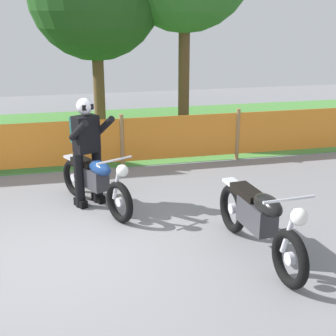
% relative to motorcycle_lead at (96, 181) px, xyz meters
% --- Properties ---
extents(ground, '(24.00, 24.00, 0.02)m').
position_rel_motorcycle_lead_xyz_m(ground, '(-0.50, -1.27, -0.46)').
color(ground, gray).
extents(grass_verge, '(24.00, 5.64, 0.01)m').
position_rel_motorcycle_lead_xyz_m(grass_verge, '(-0.50, 4.73, -0.45)').
color(grass_verge, '#4C8C3D').
rests_on(grass_verge, ground).
extents(barrier_fence, '(11.83, 0.08, 1.05)m').
position_rel_motorcycle_lead_xyz_m(barrier_fence, '(-0.50, 1.91, 0.09)').
color(barrier_fence, '#997547').
rests_on(barrier_fence, ground).
extents(motorcycle_lead, '(0.99, 1.81, 0.93)m').
position_rel_motorcycle_lead_xyz_m(motorcycle_lead, '(0.00, 0.00, 0.00)').
color(motorcycle_lead, black).
rests_on(motorcycle_lead, ground).
extents(motorcycle_trailing, '(0.63, 2.14, 1.01)m').
position_rel_motorcycle_lead_xyz_m(motorcycle_trailing, '(1.82, -1.99, 0.04)').
color(motorcycle_trailing, black).
rests_on(motorcycle_trailing, ground).
extents(rider_lead, '(0.70, 0.78, 1.69)m').
position_rel_motorcycle_lead_xyz_m(rider_lead, '(-0.09, 0.19, 0.50)').
color(rider_lead, black).
rests_on(rider_lead, ground).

